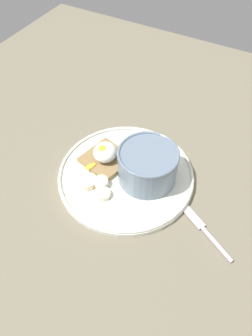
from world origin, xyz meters
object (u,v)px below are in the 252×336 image
object	(u,v)px
banana_slice_left	(103,194)
knife	(204,229)
poached_egg	(105,152)
banana_slice_back	(101,183)
oatmeal_bowl	(148,165)
banana_slice_front	(87,183)
toast_slice	(106,159)

from	to	relation	value
banana_slice_left	knife	size ratio (longest dim) A/B	0.27
poached_egg	banana_slice_back	world-z (taller)	poached_egg
banana_slice_back	knife	bearing A→B (deg)	-88.00
oatmeal_bowl	banana_slice_back	distance (cm)	9.82
oatmeal_bowl	banana_slice_front	size ratio (longest dim) A/B	3.36
toast_slice	banana_slice_front	xyz separation A→B (cm)	(-7.21, -0.04, 0.06)
banana_slice_front	knife	distance (cm)	23.90
oatmeal_bowl	poached_egg	distance (cm)	9.58
oatmeal_bowl	banana_slice_back	bearing A→B (deg)	131.50
poached_egg	banana_slice_left	xyz separation A→B (cm)	(-7.79, -4.25, -2.36)
toast_slice	banana_slice_back	size ratio (longest dim) A/B	2.72
banana_slice_front	poached_egg	bearing A→B (deg)	0.65
banana_slice_back	knife	world-z (taller)	banana_slice_back
toast_slice	banana_slice_left	distance (cm)	8.94
knife	banana_slice_back	bearing A→B (deg)	92.00
banana_slice_front	banana_slice_back	bearing A→B (deg)	-60.84
knife	oatmeal_bowl	bearing A→B (deg)	69.13
poached_egg	oatmeal_bowl	bearing A→B (deg)	-87.24
banana_slice_back	poached_egg	bearing A→B (deg)	23.69
oatmeal_bowl	knife	xyz separation A→B (cm)	(-5.46, -14.32, -4.34)
banana_slice_front	banana_slice_left	size ratio (longest dim) A/B	0.98
oatmeal_bowl	knife	bearing A→B (deg)	-110.87
banana_slice_left	knife	world-z (taller)	banana_slice_left
oatmeal_bowl	knife	distance (cm)	15.93
banana_slice_left	oatmeal_bowl	bearing A→B (deg)	-32.64
oatmeal_bowl	banana_slice_left	xyz separation A→B (cm)	(-8.25, 5.28, -3.20)
toast_slice	knife	bearing A→B (deg)	-102.08
banana_slice_back	banana_slice_front	bearing A→B (deg)	119.16
poached_egg	banana_slice_left	bearing A→B (deg)	-151.36
banana_slice_left	banana_slice_back	bearing A→B (deg)	40.31
oatmeal_bowl	toast_slice	xyz separation A→B (cm)	(-0.36, 9.50, -3.12)
banana_slice_back	banana_slice_left	bearing A→B (deg)	-139.69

